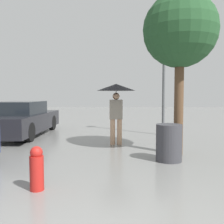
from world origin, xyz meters
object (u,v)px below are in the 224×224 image
object	(u,v)px
parked_car_farthest	(22,119)
street_lamp	(164,44)
pedestrian	(116,95)
fire_hydrant	(37,168)
tree	(180,32)
trash_bin	(169,143)

from	to	relation	value
parked_car_farthest	street_lamp	world-z (taller)	street_lamp
pedestrian	fire_hydrant	distance (m)	3.99
tree	trash_bin	world-z (taller)	tree
pedestrian	tree	world-z (taller)	tree
fire_hydrant	trash_bin	bearing A→B (deg)	36.72
pedestrian	parked_car_farthest	xyz separation A→B (m)	(-3.48, 1.70, -0.90)
street_lamp	trash_bin	world-z (taller)	street_lamp
street_lamp	trash_bin	xyz separation A→B (m)	(-0.53, -3.67, -2.92)
street_lamp	trash_bin	size ratio (longest dim) A/B	5.37
tree	fire_hydrant	world-z (taller)	tree
trash_bin	fire_hydrant	size ratio (longest dim) A/B	1.20
pedestrian	fire_hydrant	bearing A→B (deg)	-108.35
parked_car_farthest	trash_bin	distance (m)	5.87
tree	trash_bin	bearing A→B (deg)	-118.78
fire_hydrant	parked_car_farthest	bearing A→B (deg)	113.13
parked_car_farthest	tree	world-z (taller)	tree
pedestrian	tree	xyz separation A→B (m)	(1.57, -1.17, 1.53)
pedestrian	street_lamp	xyz separation A→B (m)	(1.73, 1.83, 1.85)
street_lamp	tree	bearing A→B (deg)	-93.16
tree	fire_hydrant	bearing A→B (deg)	-138.41
pedestrian	tree	distance (m)	2.48
parked_car_farthest	trash_bin	size ratio (longest dim) A/B	5.34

